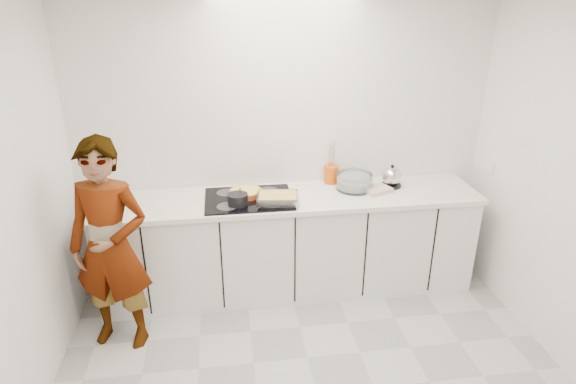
{
  "coord_description": "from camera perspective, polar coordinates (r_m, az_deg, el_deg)",
  "views": [
    {
      "loc": [
        -0.53,
        -2.4,
        2.54
      ],
      "look_at": [
        -0.05,
        1.05,
        1.05
      ],
      "focal_mm": 30.0,
      "sensor_mm": 36.0,
      "label": 1
    }
  ],
  "objects": [
    {
      "name": "mixing_bowl",
      "position": [
        4.22,
        7.87,
        1.17
      ],
      "size": [
        0.34,
        0.34,
        0.14
      ],
      "color": "silver",
      "rests_on": "countertop"
    },
    {
      "name": "hob",
      "position": [
        4.01,
        -4.67,
        -0.82
      ],
      "size": [
        0.72,
        0.54,
        0.01
      ],
      "primitive_type": "cube",
      "color": "black",
      "rests_on": "countertop"
    },
    {
      "name": "saucepan",
      "position": [
        3.88,
        -5.97,
        -0.86
      ],
      "size": [
        0.19,
        0.19,
        0.16
      ],
      "color": "black",
      "rests_on": "hob"
    },
    {
      "name": "wall_back",
      "position": [
        4.22,
        -0.37,
        6.07
      ],
      "size": [
        3.6,
        0.0,
        2.6
      ],
      "primitive_type": "cube",
      "color": "white",
      "rests_on": "ground"
    },
    {
      "name": "countertop",
      "position": [
        4.07,
        0.25,
        -0.78
      ],
      "size": [
        3.24,
        0.64,
        0.04
      ],
      "primitive_type": "cube",
      "color": "white",
      "rests_on": "base_cabinets"
    },
    {
      "name": "tea_towel",
      "position": [
        4.21,
        10.5,
        0.26
      ],
      "size": [
        0.28,
        0.24,
        0.04
      ],
      "primitive_type": "cube",
      "rotation": [
        0.0,
        0.0,
        0.39
      ],
      "color": "white",
      "rests_on": "countertop"
    },
    {
      "name": "utensil_crock",
      "position": [
        4.33,
        5.14,
        2.1
      ],
      "size": [
        0.16,
        0.16,
        0.16
      ],
      "primitive_type": "cylinder",
      "rotation": [
        0.0,
        0.0,
        -0.32
      ],
      "color": "#CE500C",
      "rests_on": "countertop"
    },
    {
      "name": "baking_dish",
      "position": [
        3.91,
        -1.24,
        -0.69
      ],
      "size": [
        0.36,
        0.28,
        0.06
      ],
      "color": "silver",
      "rests_on": "hob"
    },
    {
      "name": "tart_dish",
      "position": [
        4.06,
        -5.04,
        -0.02
      ],
      "size": [
        0.3,
        0.3,
        0.05
      ],
      "color": "#B84D23",
      "rests_on": "hob"
    },
    {
      "name": "base_cabinets",
      "position": [
        4.27,
        0.24,
        -6.36
      ],
      "size": [
        3.2,
        0.58,
        0.87
      ],
      "primitive_type": "cube",
      "color": "white",
      "rests_on": "floor"
    },
    {
      "name": "kettle",
      "position": [
        4.33,
        12.17,
        1.73
      ],
      "size": [
        0.22,
        0.22,
        0.2
      ],
      "color": "black",
      "rests_on": "countertop"
    },
    {
      "name": "cook",
      "position": [
        3.71,
        -20.3,
        -6.15
      ],
      "size": [
        0.67,
        0.52,
        1.63
      ],
      "primitive_type": "imported",
      "rotation": [
        0.0,
        0.0,
        -0.24
      ],
      "color": "white",
      "rests_on": "floor"
    }
  ]
}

